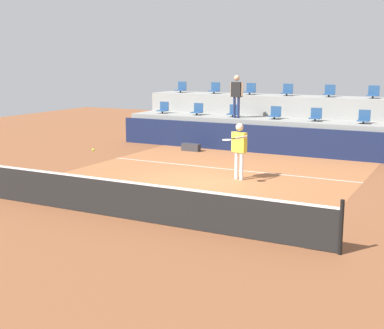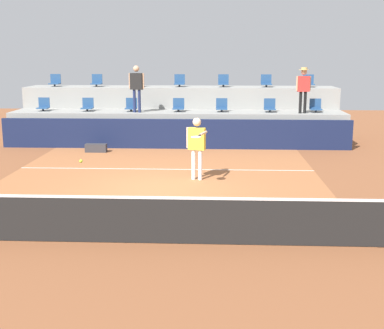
{
  "view_description": "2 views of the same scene",
  "coord_description": "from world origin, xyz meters",
  "views": [
    {
      "loc": [
        7.14,
        -13.77,
        3.6
      ],
      "look_at": [
        0.51,
        -1.07,
        0.81
      ],
      "focal_mm": 49.78,
      "sensor_mm": 36.0,
      "label": 1
    },
    {
      "loc": [
        1.54,
        -13.19,
        3.47
      ],
      "look_at": [
        0.97,
        -1.2,
        0.93
      ],
      "focal_mm": 49.02,
      "sensor_mm": 36.0,
      "label": 2
    }
  ],
  "objects": [
    {
      "name": "stadium_chair_upper_mid_left",
      "position": [
        -1.77,
        9.03,
        2.31
      ],
      "size": [
        0.44,
        0.4,
        0.52
      ],
      "color": "#2D2D33",
      "rests_on": "seating_tier_upper"
    },
    {
      "name": "tennis_net",
      "position": [
        0.0,
        -4.0,
        0.5
      ],
      "size": [
        10.48,
        0.08,
        1.07
      ],
      "color": "black",
      "rests_on": "ground_plane"
    },
    {
      "name": "stadium_chair_upper_center",
      "position": [
        -0.04,
        9.03,
        2.31
      ],
      "size": [
        0.44,
        0.4,
        0.52
      ],
      "color": "#2D2D33",
      "rests_on": "seating_tier_upper"
    },
    {
      "name": "stadium_chair_lower_mid_left",
      "position": [
        -1.81,
        7.23,
        1.46
      ],
      "size": [
        0.44,
        0.4,
        0.52
      ],
      "color": "#2D2D33",
      "rests_on": "seating_tier_lower"
    },
    {
      "name": "court_service_line",
      "position": [
        0.0,
        2.4,
        0.01
      ],
      "size": [
        9.0,
        0.06,
        0.0
      ],
      "primitive_type": "cube",
      "color": "silver",
      "rests_on": "ground_plane"
    },
    {
      "name": "sponsor_backboard",
      "position": [
        0.0,
        6.0,
        0.55
      ],
      "size": [
        13.0,
        0.16,
        1.1
      ],
      "primitive_type": "cube",
      "color": "#141E42",
      "rests_on": "ground_plane"
    },
    {
      "name": "stadium_chair_upper_mid_right",
      "position": [
        1.81,
        9.03,
        2.31
      ],
      "size": [
        0.44,
        0.4,
        0.52
      ],
      "color": "#2D2D33",
      "rests_on": "seating_tier_upper"
    },
    {
      "name": "stadium_chair_lower_center",
      "position": [
        0.04,
        7.23,
        1.46
      ],
      "size": [
        0.44,
        0.4,
        0.52
      ],
      "color": "#2D2D33",
      "rests_on": "seating_tier_lower"
    },
    {
      "name": "stadium_chair_upper_far_left",
      "position": [
        -5.35,
        9.03,
        2.31
      ],
      "size": [
        0.44,
        0.4,
        0.52
      ],
      "color": "#2D2D33",
      "rests_on": "seating_tier_upper"
    },
    {
      "name": "stadium_chair_upper_left",
      "position": [
        -3.56,
        9.03,
        2.31
      ],
      "size": [
        0.44,
        0.4,
        0.52
      ],
      "color": "#2D2D33",
      "rests_on": "seating_tier_upper"
    },
    {
      "name": "tennis_ball",
      "position": [
        -1.09,
        -3.31,
        1.42
      ],
      "size": [
        0.07,
        0.07,
        0.07
      ],
      "color": "#CCE033"
    },
    {
      "name": "seating_tier_lower",
      "position": [
        0.0,
        7.3,
        0.62
      ],
      "size": [
        13.0,
        1.8,
        1.25
      ],
      "primitive_type": "cube",
      "color": "gray",
      "rests_on": "ground_plane"
    },
    {
      "name": "spectator_in_white",
      "position": [
        -1.53,
        6.85,
        2.33
      ],
      "size": [
        0.62,
        0.27,
        1.78
      ],
      "color": "navy",
      "rests_on": "seating_tier_lower"
    },
    {
      "name": "equipment_bag",
      "position": [
        -2.78,
        5.15,
        0.15
      ],
      "size": [
        0.76,
        0.28,
        0.3
      ],
      "primitive_type": "cube",
      "color": "#333338",
      "rests_on": "ground_plane"
    },
    {
      "name": "ground_plane",
      "position": [
        0.0,
        0.0,
        0.0
      ],
      "size": [
        40.0,
        40.0,
        0.0
      ],
      "primitive_type": "plane",
      "color": "brown"
    },
    {
      "name": "stadium_chair_lower_left",
      "position": [
        -3.55,
        7.23,
        1.46
      ],
      "size": [
        0.44,
        0.4,
        0.52
      ],
      "color": "#2D2D33",
      "rests_on": "seating_tier_lower"
    },
    {
      "name": "stadium_chair_upper_right",
      "position": [
        3.59,
        9.03,
        2.31
      ],
      "size": [
        0.44,
        0.4,
        0.52
      ],
      "color": "#2D2D33",
      "rests_on": "seating_tier_upper"
    },
    {
      "name": "seating_tier_upper",
      "position": [
        0.0,
        9.1,
        1.05
      ],
      "size": [
        13.0,
        1.8,
        2.1
      ],
      "primitive_type": "cube",
      "color": "gray",
      "rests_on": "ground_plane"
    },
    {
      "name": "tennis_player",
      "position": [
        1.0,
        1.09,
        1.07
      ],
      "size": [
        0.59,
        1.3,
        1.75
      ],
      "color": "white",
      "rests_on": "ground_plane"
    },
    {
      "name": "stadium_chair_lower_far_left",
      "position": [
        -5.31,
        7.23,
        1.46
      ],
      "size": [
        0.44,
        0.4,
        0.52
      ],
      "color": "#2D2D33",
      "rests_on": "seating_tier_lower"
    },
    {
      "name": "stadium_chair_lower_mid_right",
      "position": [
        1.73,
        7.23,
        1.46
      ],
      "size": [
        0.44,
        0.4,
        0.52
      ],
      "color": "#2D2D33",
      "rests_on": "seating_tier_lower"
    },
    {
      "name": "court_inner_paint",
      "position": [
        0.0,
        1.0,
        0.0
      ],
      "size": [
        9.0,
        10.0,
        0.01
      ],
      "primitive_type": "cube",
      "color": "#A36038",
      "rests_on": "ground_plane"
    },
    {
      "name": "stadium_chair_lower_right",
      "position": [
        3.59,
        7.23,
        1.46
      ],
      "size": [
        0.44,
        0.4,
        0.52
      ],
      "color": "#2D2D33",
      "rests_on": "seating_tier_lower"
    }
  ]
}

